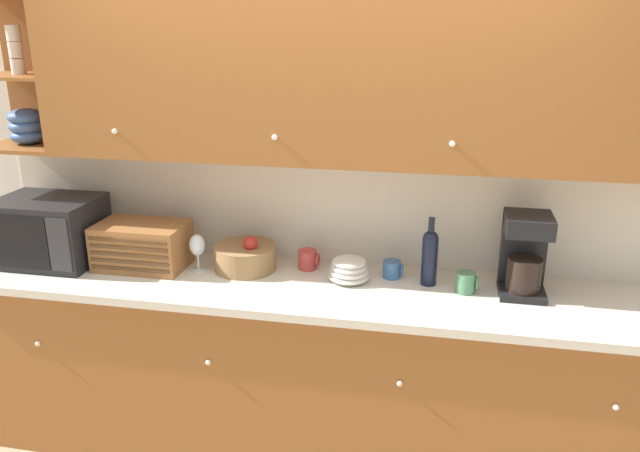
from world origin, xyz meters
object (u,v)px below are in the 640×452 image
object	(u,v)px
bowl_stack_on_counter	(349,270)
bread_box	(142,245)
mug	(466,282)
wine_bottle	(430,255)
mug_patterned_third	(308,260)
microwave	(49,230)
wine_glass	(197,246)
mug_blue_second	(392,269)
fruit_basket	(245,257)
coffee_maker	(525,253)

from	to	relation	value
bowl_stack_on_counter	bread_box	bearing A→B (deg)	-178.46
mug	bread_box	bearing A→B (deg)	-179.96
wine_bottle	mug_patterned_third	bearing A→B (deg)	172.95
microwave	mug_patterned_third	world-z (taller)	microwave
wine_glass	wine_bottle	bearing A→B (deg)	3.01
bowl_stack_on_counter	mug_blue_second	distance (m)	0.22
wine_glass	mug_blue_second	distance (m)	0.97
wine_bottle	mug_blue_second	bearing A→B (deg)	165.43
wine_glass	wine_bottle	xyz separation A→B (m)	(1.14, 0.06, 0.02)
microwave	mug	size ratio (longest dim) A/B	4.93
wine_glass	mug	xyz separation A→B (m)	(1.31, -0.00, -0.08)
wine_glass	fruit_basket	bearing A→B (deg)	16.39
bread_box	bowl_stack_on_counter	xyz separation A→B (m)	(1.05, 0.03, -0.06)
mug_blue_second	wine_bottle	distance (m)	0.21
microwave	fruit_basket	size ratio (longest dim) A/B	1.63
bread_box	fruit_basket	size ratio (longest dim) A/B	1.44
bowl_stack_on_counter	wine_bottle	world-z (taller)	wine_bottle
bread_box	mug_blue_second	size ratio (longest dim) A/B	4.46
wine_glass	mug_blue_second	size ratio (longest dim) A/B	1.92
wine_bottle	microwave	bearing A→B (deg)	-177.41
mug	mug_blue_second	bearing A→B (deg)	162.89
mug_blue_second	bowl_stack_on_counter	bearing A→B (deg)	-158.34
wine_bottle	coffee_maker	world-z (taller)	coffee_maker
mug_patterned_third	bowl_stack_on_counter	size ratio (longest dim) A/B	0.53
fruit_basket	coffee_maker	size ratio (longest dim) A/B	0.81
bread_box	mug_blue_second	world-z (taller)	bread_box
fruit_basket	mug_patterned_third	size ratio (longest dim) A/B	2.91
bread_box	coffee_maker	bearing A→B (deg)	1.53
mug	coffee_maker	world-z (taller)	coffee_maker
wine_glass	bowl_stack_on_counter	xyz separation A→B (m)	(0.76, 0.03, -0.07)
mug_blue_second	wine_bottle	world-z (taller)	wine_bottle
mug_patterned_third	mug_blue_second	bearing A→B (deg)	-3.85
wine_bottle	coffee_maker	distance (m)	0.43
fruit_basket	microwave	bearing A→B (deg)	-174.74
bowl_stack_on_counter	mug	size ratio (longest dim) A/B	1.96
wine_glass	mug_blue_second	xyz separation A→B (m)	(0.96, 0.11, -0.09)
microwave	mug	bearing A→B (deg)	0.70
microwave	bread_box	xyz separation A→B (m)	(0.50, 0.02, -0.05)
fruit_basket	wine_bottle	bearing A→B (deg)	-0.41
wine_bottle	coffee_maker	size ratio (longest dim) A/B	0.87
microwave	mug_patterned_third	distance (m)	1.34
mug_patterned_third	mug	world-z (taller)	same
microwave	mug_patterned_third	size ratio (longest dim) A/B	4.73
mug_blue_second	coffee_maker	xyz separation A→B (m)	(0.60, -0.06, 0.15)
bread_box	bowl_stack_on_counter	world-z (taller)	bread_box
fruit_basket	mug_patterned_third	xyz separation A→B (m)	(0.31, 0.07, -0.02)
bread_box	wine_glass	distance (m)	0.30
wine_glass	wine_bottle	distance (m)	1.14
fruit_basket	bowl_stack_on_counter	xyz separation A→B (m)	(0.53, -0.04, -0.01)
wine_glass	mug_patterned_third	size ratio (longest dim) A/B	1.80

